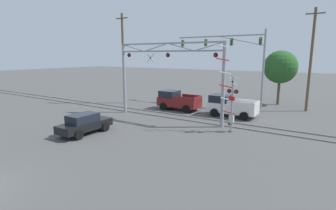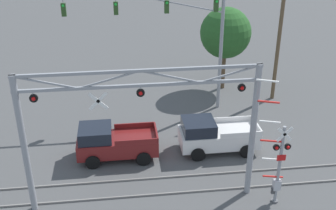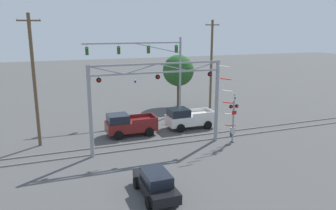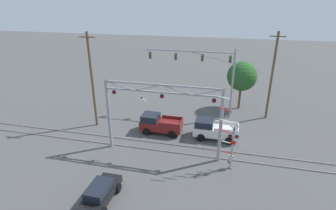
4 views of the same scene
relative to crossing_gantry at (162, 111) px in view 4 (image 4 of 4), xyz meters
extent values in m
cube|color=gray|center=(0.01, 0.28, -4.44)|extent=(80.00, 0.08, 0.10)
cube|color=gray|center=(0.01, 1.72, -4.44)|extent=(80.00, 0.08, 0.10)
cylinder|color=gray|center=(-5.42, 0.00, -0.92)|extent=(0.31, 0.31, 7.13)
cylinder|color=gray|center=(5.44, 0.00, -0.92)|extent=(0.31, 0.31, 7.13)
cube|color=gray|center=(0.01, 0.00, 1.88)|extent=(11.17, 0.14, 0.14)
cube|color=gray|center=(0.01, 0.00, 2.57)|extent=(11.17, 0.14, 0.14)
cube|color=gray|center=(-4.06, 0.00, 2.22)|extent=(2.73, 0.08, 0.77)
cube|color=gray|center=(-1.35, 0.00, 2.22)|extent=(2.73, 0.08, 0.77)
cube|color=gray|center=(1.37, 0.00, 2.22)|extent=(2.73, 0.08, 0.77)
cube|color=gray|center=(4.08, 0.00, 2.22)|extent=(2.73, 0.08, 0.77)
cylinder|color=black|center=(-4.67, 0.00, 1.52)|extent=(0.38, 0.10, 0.38)
sphere|color=red|center=(-4.67, -0.07, 1.52)|extent=(0.18, 0.18, 0.18)
cylinder|color=gray|center=(-4.67, 0.00, 1.76)|extent=(0.04, 0.04, 0.10)
cylinder|color=black|center=(0.01, 0.00, 1.52)|extent=(0.38, 0.10, 0.38)
sphere|color=red|center=(0.01, -0.07, 1.52)|extent=(0.18, 0.18, 0.18)
cylinder|color=gray|center=(0.01, 0.00, 1.76)|extent=(0.04, 0.04, 0.10)
cylinder|color=black|center=(4.69, 0.00, 1.52)|extent=(0.38, 0.10, 0.38)
sphere|color=red|center=(4.69, -0.07, 1.52)|extent=(0.18, 0.18, 0.18)
cylinder|color=gray|center=(4.69, 0.00, 1.76)|extent=(0.04, 0.04, 0.10)
cube|color=white|center=(-1.89, -0.10, 1.26)|extent=(0.88, 0.03, 0.88)
cube|color=white|center=(-1.89, -0.10, 1.26)|extent=(0.88, 0.03, 0.88)
cylinder|color=black|center=(-1.89, -0.12, 1.26)|extent=(0.04, 0.04, 0.02)
cylinder|color=gray|center=(6.59, -0.97, -2.32)|extent=(0.16, 0.16, 4.35)
cylinder|color=#59595B|center=(6.59, -0.97, -4.44)|extent=(0.35, 0.35, 0.10)
cube|color=white|center=(6.59, -1.08, -0.49)|extent=(0.78, 0.03, 0.78)
cube|color=white|center=(6.59, -1.08, -0.49)|extent=(0.78, 0.03, 0.78)
cylinder|color=black|center=(6.59, -1.11, -0.49)|extent=(0.04, 0.04, 0.02)
cylinder|color=black|center=(6.31, -0.97, -1.24)|extent=(0.32, 0.09, 0.32)
sphere|color=red|center=(6.31, -1.03, -1.24)|extent=(0.16, 0.16, 0.16)
cylinder|color=black|center=(6.87, -0.97, -1.24)|extent=(0.32, 0.09, 0.32)
sphere|color=red|center=(6.87, -1.03, -1.24)|extent=(0.16, 0.16, 0.16)
cube|color=gray|center=(6.59, -0.97, -1.24)|extent=(0.64, 0.06, 0.06)
cube|color=red|center=(6.59, -1.07, -1.79)|extent=(0.44, 0.02, 0.32)
cube|color=#B2B2B7|center=(6.59, -0.97, -3.44)|extent=(0.36, 0.28, 0.56)
cylinder|color=red|center=(6.33, -0.97, -2.93)|extent=(1.04, 0.09, 0.25)
cylinder|color=white|center=(6.17, -0.97, -1.90)|extent=(1.04, 0.09, 0.25)
cylinder|color=red|center=(6.00, -0.97, -0.87)|extent=(1.04, 0.09, 0.25)
cylinder|color=white|center=(5.84, -0.97, 0.16)|extent=(1.04, 0.09, 0.25)
cylinder|color=red|center=(5.67, -0.97, 1.19)|extent=(1.04, 0.09, 0.25)
cylinder|color=white|center=(5.51, -0.97, 2.21)|extent=(1.04, 0.09, 0.25)
cube|color=#3F3F42|center=(6.47, -0.97, -3.78)|extent=(0.24, 0.12, 0.36)
cylinder|color=gray|center=(6.24, 10.11, -0.07)|extent=(0.24, 0.24, 8.84)
cube|color=gray|center=(0.78, 10.11, 3.75)|extent=(10.92, 0.14, 0.14)
cube|color=gray|center=(3.51, 10.11, 3.15)|extent=(5.48, 0.08, 1.28)
cylinder|color=gray|center=(-4.18, 10.11, 3.60)|extent=(0.04, 0.04, 0.30)
cube|color=#28471E|center=(-4.18, 10.11, 3.04)|extent=(0.30, 0.26, 0.83)
sphere|color=green|center=(-4.18, 9.94, 3.32)|extent=(0.18, 0.18, 0.18)
cylinder|color=gray|center=(-0.88, 10.11, 3.60)|extent=(0.04, 0.04, 0.30)
cube|color=#28471E|center=(-0.88, 10.11, 3.04)|extent=(0.30, 0.26, 0.83)
sphere|color=green|center=(-0.88, 9.94, 3.32)|extent=(0.18, 0.18, 0.18)
cylinder|color=gray|center=(2.43, 10.11, 3.60)|extent=(0.04, 0.04, 0.30)
cube|color=#28471E|center=(2.43, 10.11, 3.04)|extent=(0.30, 0.26, 0.83)
sphere|color=green|center=(2.43, 9.94, 3.32)|extent=(0.18, 0.18, 0.18)
cylinder|color=gray|center=(5.74, 10.11, 3.60)|extent=(0.04, 0.04, 0.30)
cube|color=#28471E|center=(5.74, 10.11, 3.04)|extent=(0.30, 0.26, 0.83)
sphere|color=green|center=(5.74, 9.94, 3.32)|extent=(0.18, 0.18, 0.18)
cube|color=maroon|center=(-1.21, 4.20, -3.60)|extent=(4.67, 2.06, 0.94)
cube|color=black|center=(-2.46, 4.20, -2.77)|extent=(1.87, 1.89, 0.73)
cube|color=maroon|center=(-0.17, 3.21, -2.97)|extent=(2.40, 0.08, 0.33)
cube|color=maroon|center=(-0.17, 5.19, -2.97)|extent=(2.40, 0.08, 0.33)
cube|color=maroon|center=(1.08, 4.20, -2.97)|extent=(0.10, 1.98, 0.33)
cylinder|color=black|center=(-2.66, 3.16, -4.07)|extent=(0.83, 0.24, 0.83)
cylinder|color=black|center=(-2.66, 5.24, -4.07)|extent=(0.83, 0.24, 0.83)
cylinder|color=black|center=(0.24, 3.16, -4.07)|extent=(0.83, 0.24, 0.83)
cylinder|color=black|center=(0.24, 5.24, -4.07)|extent=(0.83, 0.24, 0.83)
cube|color=silver|center=(4.88, 4.26, -3.60)|extent=(4.73, 2.06, 0.94)
cube|color=black|center=(3.62, 4.26, -2.77)|extent=(1.90, 1.89, 0.73)
cube|color=silver|center=(5.93, 3.27, -2.97)|extent=(2.43, 0.08, 0.33)
cube|color=silver|center=(5.93, 5.25, -2.97)|extent=(2.43, 0.08, 0.33)
cube|color=silver|center=(7.20, 4.26, -2.97)|extent=(0.10, 1.98, 0.33)
cylinder|color=black|center=(3.42, 3.21, -4.07)|extent=(0.83, 0.24, 0.83)
cylinder|color=black|center=(3.42, 5.30, -4.07)|extent=(0.83, 0.24, 0.83)
cylinder|color=black|center=(6.35, 3.21, -4.07)|extent=(0.83, 0.24, 0.83)
cylinder|color=black|center=(6.35, 5.30, -4.07)|extent=(0.83, 0.24, 0.83)
cube|color=black|center=(-2.78, -7.52, -3.84)|extent=(1.66, 4.31, 0.59)
cube|color=black|center=(-2.78, -7.70, -3.23)|extent=(1.41, 2.24, 0.63)
cylinder|color=black|center=(-3.62, -6.23, -4.13)|extent=(0.24, 0.71, 0.71)
cylinder|color=black|center=(-1.95, -6.23, -4.13)|extent=(0.24, 0.71, 0.71)
cylinder|color=black|center=(-3.62, -8.82, -4.13)|extent=(0.24, 0.71, 0.71)
cylinder|color=brown|center=(-9.26, 4.17, 1.01)|extent=(0.28, 0.28, 10.99)
cube|color=brown|center=(-9.26, 4.17, 5.90)|extent=(1.80, 0.12, 0.12)
cylinder|color=silver|center=(-10.08, 4.17, 6.00)|extent=(0.08, 0.08, 0.12)
cylinder|color=silver|center=(-8.44, 4.17, 6.00)|extent=(0.08, 0.08, 0.12)
cylinder|color=brown|center=(10.78, 11.10, 0.91)|extent=(0.28, 0.28, 10.79)
cube|color=brown|center=(10.78, 11.10, 5.70)|extent=(1.80, 0.12, 0.12)
cylinder|color=silver|center=(9.96, 11.10, 5.80)|extent=(0.08, 0.08, 0.12)
cylinder|color=silver|center=(11.60, 11.10, 5.80)|extent=(0.08, 0.08, 0.12)
cylinder|color=brown|center=(7.43, 13.54, -2.88)|extent=(0.32, 0.32, 3.22)
sphere|color=#265623|center=(7.43, 13.54, 0.12)|extent=(3.96, 3.96, 3.96)
camera|label=1|loc=(13.22, -20.55, 1.49)|focal=28.00mm
camera|label=2|loc=(-0.91, -17.25, 9.28)|focal=45.00mm
camera|label=3|loc=(-8.45, -24.55, 5.30)|focal=35.00mm
camera|label=4|loc=(5.76, -21.46, 9.76)|focal=28.00mm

